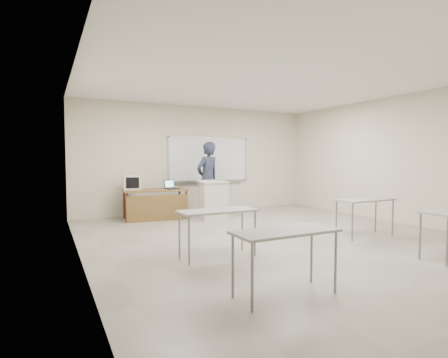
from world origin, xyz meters
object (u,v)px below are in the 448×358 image
laptop (172,187)px  mouse (175,187)px  instructor_desk (156,197)px  presenter (208,179)px  whiteboard (209,160)px  podium (214,200)px  crt_monitor (132,182)px  keyboard (207,181)px

laptop → mouse: laptop is taller
instructor_desk → mouse: 0.61m
presenter → mouse: bearing=-28.2°
instructor_desk → mouse: mouse is taller
whiteboard → podium: 1.76m
presenter → podium: bearing=58.8°
crt_monitor → presenter: size_ratio=0.23×
whiteboard → laptop: (-1.40, -0.79, -0.68)m
laptop → mouse: bearing=33.2°
laptop → presenter: bearing=-13.4°
whiteboard → podium: whiteboard is taller
crt_monitor → presenter: presenter is taller
mouse → laptop: bearing=-119.6°
podium → whiteboard: bearing=73.3°
laptop → mouse: size_ratio=2.85×
crt_monitor → laptop: (0.95, -0.25, -0.13)m
whiteboard → crt_monitor: whiteboard is taller
crt_monitor → whiteboard: bearing=19.1°
crt_monitor → presenter: 1.98m
instructor_desk → presenter: bearing=6.6°
instructor_desk → podium: podium is taller
podium → mouse: podium is taller
presenter → instructor_desk: bearing=-18.6°
laptop → podium: bearing=-48.3°
whiteboard → podium: (-0.50, -1.36, -1.00)m
presenter → whiteboard: bearing=-137.2°
whiteboard → crt_monitor: (-2.35, -0.54, -0.55)m
mouse → presenter: 0.91m
whiteboard → podium: bearing=-110.2°
instructor_desk → keyboard: 1.32m
whiteboard → keyboard: size_ratio=4.99×
crt_monitor → keyboard: crt_monitor is taller
podium → mouse: (-0.75, 0.74, 0.29)m
crt_monitor → mouse: size_ratio=4.22×
instructor_desk → keyboard: (1.15, -0.50, 0.40)m
podium → keyboard: size_ratio=1.91×
laptop → presenter: 1.04m
instructor_desk → crt_monitor: (-0.55, 0.24, 0.37)m
instructor_desk → mouse: bearing=21.5°
instructor_desk → keyboard: bearing=-18.2°
laptop → keyboard: laptop is taller
whiteboard → crt_monitor: size_ratio=5.43×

